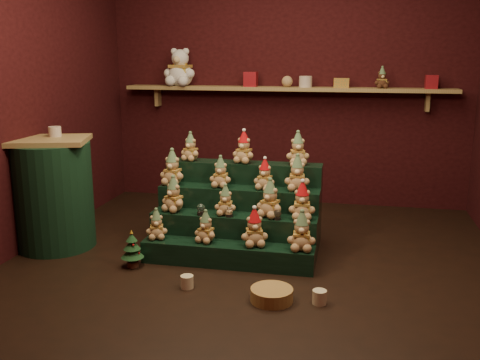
% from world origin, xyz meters
% --- Properties ---
extents(ground, '(4.00, 4.00, 0.00)m').
position_xyz_m(ground, '(0.00, 0.00, 0.00)').
color(ground, black).
rests_on(ground, ground).
extents(back_wall, '(4.00, 0.10, 2.80)m').
position_xyz_m(back_wall, '(0.00, 2.05, 1.40)').
color(back_wall, black).
rests_on(back_wall, ground).
extents(front_wall, '(4.00, 0.10, 2.80)m').
position_xyz_m(front_wall, '(0.00, -2.05, 1.40)').
color(front_wall, black).
rests_on(front_wall, ground).
extents(left_wall, '(0.10, 4.00, 2.80)m').
position_xyz_m(left_wall, '(-2.05, 0.00, 1.40)').
color(left_wall, black).
rests_on(left_wall, ground).
extents(back_shelf, '(3.60, 0.26, 0.24)m').
position_xyz_m(back_shelf, '(0.00, 1.87, 1.29)').
color(back_shelf, '#A38851').
rests_on(back_shelf, ground).
extents(riser_tier_front, '(1.40, 0.22, 0.18)m').
position_xyz_m(riser_tier_front, '(-0.20, -0.07, 0.09)').
color(riser_tier_front, black).
rests_on(riser_tier_front, ground).
extents(riser_tier_midfront, '(1.40, 0.22, 0.36)m').
position_xyz_m(riser_tier_midfront, '(-0.20, 0.15, 0.18)').
color(riser_tier_midfront, black).
rests_on(riser_tier_midfront, ground).
extents(riser_tier_midback, '(1.40, 0.22, 0.54)m').
position_xyz_m(riser_tier_midback, '(-0.20, 0.37, 0.27)').
color(riser_tier_midback, black).
rests_on(riser_tier_midback, ground).
extents(riser_tier_back, '(1.40, 0.22, 0.72)m').
position_xyz_m(riser_tier_back, '(-0.20, 0.59, 0.36)').
color(riser_tier_back, black).
rests_on(riser_tier_back, ground).
extents(teddy_0, '(0.22, 0.21, 0.25)m').
position_xyz_m(teddy_0, '(-0.80, -0.06, 0.30)').
color(teddy_0, tan).
rests_on(teddy_0, riser_tier_front).
extents(teddy_1, '(0.22, 0.21, 0.26)m').
position_xyz_m(teddy_1, '(-0.38, -0.05, 0.31)').
color(teddy_1, tan).
rests_on(teddy_1, riser_tier_front).
extents(teddy_2, '(0.26, 0.25, 0.30)m').
position_xyz_m(teddy_2, '(0.02, -0.05, 0.33)').
color(teddy_2, tan).
rests_on(teddy_2, riser_tier_front).
extents(teddy_3, '(0.23, 0.21, 0.31)m').
position_xyz_m(teddy_3, '(0.39, -0.07, 0.33)').
color(teddy_3, tan).
rests_on(teddy_3, riser_tier_front).
extents(teddy_4, '(0.27, 0.26, 0.30)m').
position_xyz_m(teddy_4, '(-0.72, 0.16, 0.51)').
color(teddy_4, tan).
rests_on(teddy_4, riser_tier_midfront).
extents(teddy_5, '(0.19, 0.17, 0.25)m').
position_xyz_m(teddy_5, '(-0.26, 0.14, 0.49)').
color(teddy_5, tan).
rests_on(teddy_5, riser_tier_midfront).
extents(teddy_6, '(0.28, 0.26, 0.31)m').
position_xyz_m(teddy_6, '(0.11, 0.16, 0.52)').
color(teddy_6, tan).
rests_on(teddy_6, riser_tier_midfront).
extents(teddy_7, '(0.23, 0.21, 0.30)m').
position_xyz_m(teddy_7, '(0.37, 0.16, 0.51)').
color(teddy_7, tan).
rests_on(teddy_7, riser_tier_midfront).
extents(teddy_8, '(0.24, 0.22, 0.31)m').
position_xyz_m(teddy_8, '(-0.80, 0.37, 0.69)').
color(teddy_8, tan).
rests_on(teddy_8, riser_tier_midback).
extents(teddy_9, '(0.20, 0.18, 0.27)m').
position_xyz_m(teddy_9, '(-0.36, 0.36, 0.67)').
color(teddy_9, tan).
rests_on(teddy_9, riser_tier_midback).
extents(teddy_10, '(0.21, 0.20, 0.26)m').
position_xyz_m(teddy_10, '(0.03, 0.36, 0.67)').
color(teddy_10, tan).
rests_on(teddy_10, riser_tier_midback).
extents(teddy_11, '(0.23, 0.21, 0.30)m').
position_xyz_m(teddy_11, '(0.30, 0.39, 0.69)').
color(teddy_11, tan).
rests_on(teddy_11, riser_tier_midback).
extents(teddy_12, '(0.22, 0.21, 0.25)m').
position_xyz_m(teddy_12, '(-0.69, 0.58, 0.85)').
color(teddy_12, tan).
rests_on(teddy_12, riser_tier_back).
extents(teddy_13, '(0.24, 0.22, 0.28)m').
position_xyz_m(teddy_13, '(-0.20, 0.58, 0.86)').
color(teddy_13, tan).
rests_on(teddy_13, riser_tier_back).
extents(teddy_14, '(0.24, 0.23, 0.29)m').
position_xyz_m(teddy_14, '(0.28, 0.60, 0.86)').
color(teddy_14, tan).
rests_on(teddy_14, riser_tier_back).
extents(snow_globe_a, '(0.07, 0.07, 0.10)m').
position_xyz_m(snow_globe_a, '(-0.46, 0.09, 0.41)').
color(snow_globe_a, black).
rests_on(snow_globe_a, riser_tier_midfront).
extents(snow_globe_b, '(0.06, 0.06, 0.09)m').
position_xyz_m(snow_globe_b, '(-0.22, 0.09, 0.40)').
color(snow_globe_b, black).
rests_on(snow_globe_b, riser_tier_midfront).
extents(snow_globe_c, '(0.06, 0.06, 0.08)m').
position_xyz_m(snow_globe_c, '(0.18, 0.09, 0.40)').
color(snow_globe_c, black).
rests_on(snow_globe_c, riser_tier_midfront).
extents(side_table, '(0.76, 0.69, 0.97)m').
position_xyz_m(side_table, '(-1.79, 0.06, 0.48)').
color(side_table, '#A38851').
rests_on(side_table, ground).
extents(table_ornament, '(0.11, 0.11, 0.09)m').
position_xyz_m(table_ornament, '(-1.79, 0.16, 1.01)').
color(table_ornament, beige).
rests_on(table_ornament, side_table).
extents(mini_christmas_tree, '(0.18, 0.18, 0.31)m').
position_xyz_m(mini_christmas_tree, '(-0.93, -0.26, 0.15)').
color(mini_christmas_tree, '#452618').
rests_on(mini_christmas_tree, ground).
extents(mug_left, '(0.09, 0.09, 0.09)m').
position_xyz_m(mug_left, '(-0.39, -0.55, 0.05)').
color(mug_left, beige).
rests_on(mug_left, ground).
extents(mug_right, '(0.10, 0.10, 0.10)m').
position_xyz_m(mug_right, '(0.57, -0.61, 0.05)').
color(mug_right, beige).
rests_on(mug_right, ground).
extents(wicker_basket, '(0.39, 0.39, 0.09)m').
position_xyz_m(wicker_basket, '(0.25, -0.64, 0.05)').
color(wicker_basket, '#AC8645').
rests_on(wicker_basket, ground).
extents(white_bear, '(0.41, 0.38, 0.52)m').
position_xyz_m(white_bear, '(-1.18, 1.84, 1.58)').
color(white_bear, white).
rests_on(white_bear, back_shelf).
extents(brown_bear, '(0.18, 0.17, 0.22)m').
position_xyz_m(brown_bear, '(1.02, 1.84, 1.43)').
color(brown_bear, '#452617').
rests_on(brown_bear, back_shelf).
extents(gift_tin_red_a, '(0.14, 0.14, 0.16)m').
position_xyz_m(gift_tin_red_a, '(-0.38, 1.85, 1.40)').
color(gift_tin_red_a, maroon).
rests_on(gift_tin_red_a, back_shelf).
extents(gift_tin_cream, '(0.14, 0.14, 0.12)m').
position_xyz_m(gift_tin_cream, '(0.22, 1.85, 1.38)').
color(gift_tin_cream, beige).
rests_on(gift_tin_cream, back_shelf).
extents(gift_tin_red_b, '(0.12, 0.12, 0.14)m').
position_xyz_m(gift_tin_red_b, '(1.51, 1.85, 1.39)').
color(gift_tin_red_b, maroon).
rests_on(gift_tin_red_b, back_shelf).
extents(shelf_plush_ball, '(0.12, 0.12, 0.12)m').
position_xyz_m(shelf_plush_ball, '(0.02, 1.85, 1.38)').
color(shelf_plush_ball, tan).
rests_on(shelf_plush_ball, back_shelf).
extents(scarf_gift_box, '(0.16, 0.10, 0.10)m').
position_xyz_m(scarf_gift_box, '(0.60, 1.85, 1.37)').
color(scarf_gift_box, orange).
rests_on(scarf_gift_box, back_shelf).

